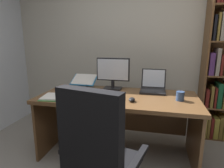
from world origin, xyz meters
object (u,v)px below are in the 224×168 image
notepad (87,94)px  coffee_mug (180,96)px  computer_mouse (131,100)px  reading_stand_with_book (84,81)px  pen (88,93)px  open_binder (65,97)px  keyboard (104,98)px  laptop (153,87)px  monitor (113,74)px  office_chair (99,163)px  desk (119,109)px

notepad → coffee_mug: 1.04m
computer_mouse → reading_stand_with_book: bearing=143.9°
pen → open_binder: bearing=-137.1°
keyboard → coffee_mug: size_ratio=4.32×
laptop → pen: size_ratio=2.35×
keyboard → reading_stand_with_book: size_ratio=1.25×
laptop → coffee_mug: laptop is taller
computer_mouse → open_binder: size_ratio=0.19×
open_binder → notepad: size_ratio=2.54×
monitor → notepad: bearing=-127.4°
computer_mouse → open_binder: (-0.72, -0.05, -0.01)m
keyboard → notepad: keyboard is taller
monitor → pen: size_ratio=3.03×
laptop → keyboard: laptop is taller
office_chair → computer_mouse: (0.16, 0.67, 0.31)m
monitor → keyboard: (0.00, -0.45, -0.18)m
monitor → pen: 0.43m
keyboard → pen: (-0.22, 0.14, 0.00)m
monitor → reading_stand_with_book: size_ratio=1.26×
reading_stand_with_book → pen: size_ratio=2.40×
reading_stand_with_book → pen: bearing=-62.4°
desk → office_chair: (0.02, -0.92, -0.10)m
pen → notepad: bearing=-180.0°
desk → laptop: (0.39, 0.21, 0.25)m
reading_stand_with_book → coffee_mug: 1.28m
desk → keyboard: 0.35m
desk → monitor: monitor is taller
open_binder → pen: size_ratio=3.81×
office_chair → keyboard: size_ratio=2.51×
laptop → desk: bearing=-151.8°
keyboard → monitor: bearing=90.0°
desk → reading_stand_with_book: (-0.55, 0.27, 0.27)m
desk → reading_stand_with_book: bearing=153.4°
computer_mouse → coffee_mug: bearing=16.4°
monitor → computer_mouse: (0.30, -0.45, -0.18)m
open_binder → keyboard: bearing=-1.8°
desk → open_binder: open_binder is taller
laptop → pen: laptop is taller
office_chair → reading_stand_with_book: size_ratio=3.13×
monitor → laptop: bearing=1.1°
desk → notepad: bearing=-161.8°
desk → office_chair: office_chair is taller
notepad → office_chair: bearing=-64.3°
open_binder → pen: (0.20, 0.19, 0.00)m
keyboard → reading_stand_with_book: bearing=128.9°
open_binder → coffee_mug: (1.22, 0.19, 0.04)m
desk → open_binder: 0.66m
office_chair → coffee_mug: size_ratio=10.84×
computer_mouse → keyboard: bearing=180.0°
notepad → monitor: bearing=52.6°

